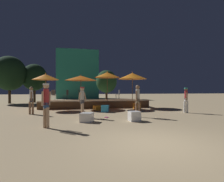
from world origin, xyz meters
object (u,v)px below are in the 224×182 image
Objects in this scene: patio_umbrella_3 at (107,75)px; cube_seat_4 at (98,108)px; bistro_chair_0 at (118,93)px; person_0 at (138,99)px; background_tree_2 at (10,73)px; patio_umbrella_0 at (81,78)px; cube_seat_2 at (137,106)px; bistro_chair_2 at (54,94)px; person_4 at (31,99)px; person_2 at (46,102)px; bistro_chair_3 at (67,94)px; cube_seat_0 at (134,116)px; patio_umbrella_2 at (132,76)px; person_1 at (186,99)px; cube_seat_1 at (105,109)px; bistro_chair_1 at (80,94)px; background_tree_0 at (34,77)px; background_tree_1 at (106,82)px; patio_umbrella_1 at (46,77)px; person_3 at (82,100)px; frisbee_disc at (106,117)px.

cube_seat_4 is (-0.97, -1.34, -2.64)m from patio_umbrella_3.
person_0 is at bearing -8.19° from bistro_chair_0.
cube_seat_4 is 13.11m from background_tree_2.
cube_seat_2 is at bearing -18.04° from patio_umbrella_0.
person_0 is at bearing -62.52° from cube_seat_4.
background_tree_2 is (-10.16, 7.41, 0.63)m from patio_umbrella_3.
patio_umbrella_3 is 4.74m from bistro_chair_2.
patio_umbrella_0 is 2.60m from bistro_chair_2.
person_4 is (-7.68, -1.49, 0.73)m from cube_seat_2.
person_2 is 8.26m from bistro_chair_3.
cube_seat_0 is at bearing 107.08° from person_0.
person_0 is (0.61, 1.21, 0.79)m from cube_seat_0.
background_tree_2 is (-12.43, 8.52, 3.23)m from cube_seat_2.
bistro_chair_0 is 5.01m from bistro_chair_3.
patio_umbrella_2 reaches higher than person_1.
cube_seat_1 is 4.86m from bistro_chair_1.
background_tree_0 is at bearing -128.74° from bistro_chair_0.
person_4 is 0.42× the size of background_tree_1.
cube_seat_1 is 0.88× the size of cube_seat_4.
person_1 is 10.26m from bistro_chair_2.
patio_umbrella_1 is 3.04m from person_4.
cube_seat_2 is 0.28× the size of person_2.
cube_seat_1 is at bearing 103.38° from cube_seat_0.
patio_umbrella_3 is at bearing 101.93° from person_2.
person_4 is at bearing 23.25° from person_0.
patio_umbrella_0 is 0.68× the size of background_tree_1.
cube_seat_0 is 0.63× the size of bistro_chair_2.
person_3 is at bearing 33.08° from bistro_chair_3.
cube_seat_4 is 0.39× the size of person_2.
bistro_chair_1 is at bearing 120.43° from person_2.
patio_umbrella_0 is at bearing 76.08° from bistro_chair_3.
person_4 reaches higher than person_3.
background_tree_1 is at bearing 95.77° from cube_seat_2.
person_3 is at bearing -56.30° from background_tree_2.
frisbee_disc is at bearing -116.24° from bistro_chair_1.
bistro_chair_0 is (1.16, 8.36, 0.97)m from cube_seat_0.
background_tree_0 is at bearing 116.95° from frisbee_disc.
bistro_chair_1 reaches higher than frisbee_disc.
background_tree_2 reaches higher than background_tree_0.
patio_umbrella_2 is 6.97m from bistro_chair_2.
cube_seat_2 is 9.77m from background_tree_1.
person_0 is at bearing -59.61° from patio_umbrella_0.
person_4 is (-4.44, -1.26, 0.78)m from cube_seat_4.
background_tree_0 is (-9.22, 6.44, 1.91)m from bistro_chair_0.
person_2 is 15.99m from background_tree_2.
cube_seat_4 is at bearing -152.30° from patio_umbrella_2.
cube_seat_0 is 4.25m from person_2.
bistro_chair_3 is (-4.92, -0.94, 0.00)m from bistro_chair_0.
patio_umbrella_0 is at bearing -126.47° from bistro_chair_1.
person_2 reaches higher than person_4.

